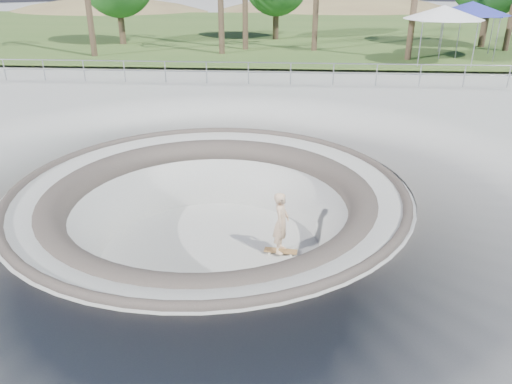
{
  "coord_description": "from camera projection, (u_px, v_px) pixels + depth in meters",
  "views": [
    {
      "loc": [
        2.06,
        -11.77,
        5.23
      ],
      "look_at": [
        1.21,
        0.03,
        -0.1
      ],
      "focal_mm": 35.0,
      "sensor_mm": 36.0,
      "label": 1
    }
  ],
  "objects": [
    {
      "name": "distant_hills",
      "position": [
        305.0,
        67.0,
        67.62
      ],
      "size": [
        103.2,
        45.0,
        28.6
      ],
      "color": "brown",
      "rests_on": "ground"
    },
    {
      "name": "skateboard",
      "position": [
        281.0,
        251.0,
        13.6
      ],
      "size": [
        0.92,
        0.35,
        0.09
      ],
      "color": "#96643C",
      "rests_on": "ground"
    },
    {
      "name": "canopy_white",
      "position": [
        444.0,
        12.0,
        27.49
      ],
      "size": [
        6.11,
        6.11,
        3.08
      ],
      "color": "gray",
      "rests_on": "ground"
    },
    {
      "name": "safety_railing",
      "position": [
        248.0,
        73.0,
        23.61
      ],
      "size": [
        25.0,
        0.06,
        1.03
      ],
      "color": "gray",
      "rests_on": "ground"
    },
    {
      "name": "skater",
      "position": [
        281.0,
        222.0,
        13.23
      ],
      "size": [
        0.52,
        0.7,
        1.72
      ],
      "primitive_type": "imported",
      "rotation": [
        0.0,
        0.0,
        1.38
      ],
      "color": "#D2AC88",
      "rests_on": "skateboard"
    },
    {
      "name": "canopy_blue",
      "position": [
        472.0,
        8.0,
        29.37
      ],
      "size": [
        6.09,
        6.09,
        3.17
      ],
      "color": "gray",
      "rests_on": "ground"
    },
    {
      "name": "skate_bowl",
      "position": [
        212.0,
        248.0,
        13.73
      ],
      "size": [
        14.0,
        14.0,
        4.1
      ],
      "color": "#ADAEA8",
      "rests_on": "ground"
    },
    {
      "name": "grass_strip",
      "position": [
        270.0,
        30.0,
        43.81
      ],
      "size": [
        180.0,
        36.0,
        0.12
      ],
      "color": "#395823",
      "rests_on": "ground"
    },
    {
      "name": "ground",
      "position": [
        209.0,
        188.0,
        12.98
      ],
      "size": [
        180.0,
        180.0,
        0.0
      ],
      "primitive_type": "plane",
      "color": "#ADAEA8",
      "rests_on": "ground"
    }
  ]
}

